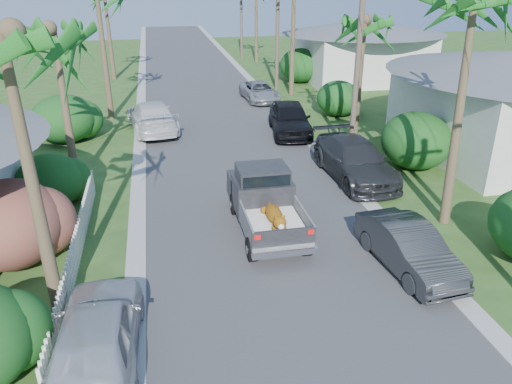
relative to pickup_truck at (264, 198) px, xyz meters
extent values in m
plane|color=#2D4C1C|center=(-0.04, -6.90, -1.01)|extent=(120.00, 120.00, 0.00)
cube|color=#38383A|center=(-0.04, 18.10, -1.00)|extent=(8.00, 100.00, 0.02)
cube|color=#A5A39E|center=(-4.34, 18.10, -0.98)|extent=(0.60, 100.00, 0.06)
cube|color=#A5A39E|center=(4.26, 18.10, -0.98)|extent=(0.60, 100.00, 0.06)
cylinder|color=black|center=(-0.85, -2.21, -0.63)|extent=(0.28, 0.76, 0.76)
cylinder|color=black|center=(0.85, -2.21, -0.63)|extent=(0.28, 0.76, 0.76)
cylinder|color=black|center=(-0.85, 1.04, -0.63)|extent=(0.28, 0.76, 0.76)
cylinder|color=black|center=(0.85, 1.04, -0.63)|extent=(0.28, 0.76, 0.76)
cube|color=gray|center=(0.00, -1.56, -0.39)|extent=(1.90, 2.40, 0.24)
cube|color=gray|center=(-0.92, -1.56, -0.01)|extent=(0.06, 2.40, 0.55)
cube|color=gray|center=(0.92, -1.56, -0.01)|extent=(0.06, 2.40, 0.55)
cube|color=black|center=(0.00, -2.73, -0.03)|extent=(1.92, 0.08, 0.52)
cube|color=silver|center=(0.00, -2.89, -0.46)|extent=(1.98, 0.18, 0.18)
cube|color=red|center=(-0.80, -2.78, 0.09)|extent=(0.18, 0.05, 0.14)
cube|color=red|center=(0.80, -2.78, 0.09)|extent=(0.18, 0.05, 0.14)
cube|color=black|center=(0.00, 0.29, 0.04)|extent=(1.94, 1.65, 1.10)
cube|color=black|center=(0.00, 0.29, 0.77)|extent=(1.70, 1.35, 0.55)
cube|color=black|center=(0.00, -0.38, 0.74)|extent=(1.60, 0.05, 0.45)
cube|color=black|center=(0.00, 1.54, -0.11)|extent=(1.94, 1.20, 0.80)
cube|color=white|center=(0.00, -1.56, -0.19)|extent=(1.70, 2.10, 0.16)
ellipsoid|color=orange|center=(0.00, -1.46, 0.11)|extent=(0.48, 1.25, 0.43)
sphere|color=orange|center=(0.00, -2.21, 0.19)|extent=(0.40, 0.40, 0.40)
ellipsoid|color=white|center=(0.00, -1.46, 0.01)|extent=(0.32, 0.86, 0.18)
imported|color=#292B2E|center=(3.56, -3.55, -0.33)|extent=(1.82, 4.25, 1.36)
imported|color=#27292C|center=(4.67, 3.41, -0.21)|extent=(2.42, 5.59, 1.60)
imported|color=black|center=(3.62, 10.04, -0.17)|extent=(2.64, 5.18, 1.69)
imported|color=#A6A9AD|center=(3.56, 17.73, -0.40)|extent=(2.29, 4.51, 1.22)
imported|color=silver|center=(-5.04, -5.86, -0.22)|extent=(2.04, 4.72, 1.58)
imported|color=silver|center=(-3.64, 12.04, -0.20)|extent=(3.02, 5.85, 1.62)
cone|color=brown|center=(-6.24, -3.90, 2.49)|extent=(0.36, 0.71, 7.01)
cone|color=brown|center=(-6.84, 5.10, 2.09)|extent=(0.36, 0.61, 6.21)
cone|color=brown|center=(-6.04, 15.10, 2.99)|extent=(0.36, 0.36, 8.00)
cone|color=brown|center=(-6.54, 27.10, 2.24)|extent=(0.36, 0.75, 6.51)
cone|color=brown|center=(6.26, -0.90, 2.74)|extent=(0.36, 0.73, 7.51)
cone|color=brown|center=(6.56, 8.10, 1.99)|extent=(0.36, 0.54, 6.01)
cone|color=brown|center=(6.16, 19.10, 3.09)|extent=(0.36, 0.36, 8.20)
cone|color=brown|center=(6.46, 33.10, 2.39)|extent=(0.36, 0.63, 6.81)
ellipsoid|color=#C11B45|center=(-7.84, -0.90, 0.29)|extent=(3.00, 3.30, 2.60)
ellipsoid|color=#12411A|center=(-7.44, 3.10, -0.01)|extent=(2.40, 2.64, 2.00)
ellipsoid|color=#12411A|center=(-8.04, 11.10, 0.19)|extent=(3.20, 3.52, 2.40)
ellipsoid|color=#12411A|center=(7.76, 4.10, 0.24)|extent=(3.00, 3.30, 2.50)
ellipsoid|color=#12411A|center=(7.46, 13.10, 0.04)|extent=(2.60, 2.86, 2.10)
ellipsoid|color=#12411A|center=(7.96, 23.10, 0.29)|extent=(3.20, 3.52, 2.60)
cube|color=white|center=(-6.04, -1.40, -0.51)|extent=(0.10, 11.00, 1.00)
cube|color=silver|center=(12.96, 5.10, 0.89)|extent=(8.00, 9.00, 3.80)
cube|color=silver|center=(12.96, 23.10, 0.79)|extent=(9.00, 8.00, 3.60)
cone|color=#595B60|center=(12.96, 23.10, 3.09)|extent=(6.48, 6.48, 1.00)
cylinder|color=brown|center=(5.56, 6.10, 3.49)|extent=(0.26, 0.26, 9.00)
cylinder|color=brown|center=(5.56, 21.10, 3.49)|extent=(0.26, 0.26, 9.00)
cylinder|color=brown|center=(5.56, 36.10, 3.49)|extent=(0.26, 0.26, 9.00)
camera|label=1|loc=(-3.34, -15.07, 7.11)|focal=35.00mm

